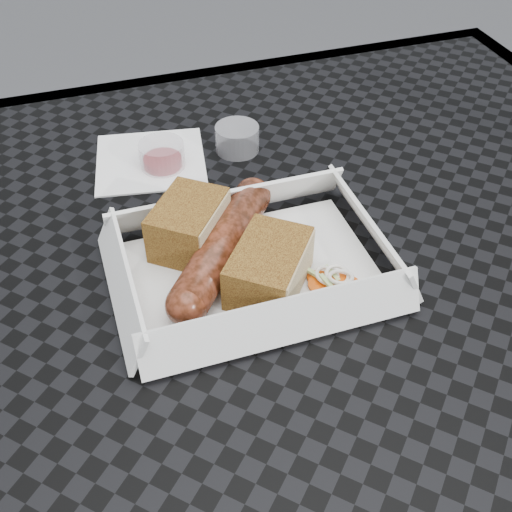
# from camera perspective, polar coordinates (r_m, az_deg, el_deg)

# --- Properties ---
(patio_table) EXTENTS (0.80, 0.80, 0.74)m
(patio_table) POSITION_cam_1_polar(r_m,az_deg,el_deg) (0.68, 7.50, -3.68)
(patio_table) COLOR black
(patio_table) RESTS_ON ground
(food_tray) EXTENTS (0.22, 0.15, 0.00)m
(food_tray) POSITION_cam_1_polar(r_m,az_deg,el_deg) (0.59, -0.31, -1.39)
(food_tray) COLOR white
(food_tray) RESTS_ON patio_table
(bratwurst) EXTENTS (0.13, 0.16, 0.04)m
(bratwurst) POSITION_cam_1_polar(r_m,az_deg,el_deg) (0.58, -2.97, 0.96)
(bratwurst) COLOR maroon
(bratwurst) RESTS_ON food_tray
(bread_near) EXTENTS (0.09, 0.09, 0.05)m
(bread_near) POSITION_cam_1_polar(r_m,az_deg,el_deg) (0.60, -6.01, 2.77)
(bread_near) COLOR brown
(bread_near) RESTS_ON food_tray
(bread_far) EXTENTS (0.10, 0.10, 0.04)m
(bread_far) POSITION_cam_1_polar(r_m,az_deg,el_deg) (0.56, 1.14, -1.06)
(bread_far) COLOR brown
(bread_far) RESTS_ON food_tray
(veg_garnish) EXTENTS (0.03, 0.03, 0.00)m
(veg_garnish) POSITION_cam_1_polar(r_m,az_deg,el_deg) (0.58, 6.44, -2.07)
(veg_garnish) COLOR #D54D09
(veg_garnish) RESTS_ON food_tray
(napkin) EXTENTS (0.14, 0.14, 0.00)m
(napkin) POSITION_cam_1_polar(r_m,az_deg,el_deg) (0.74, -9.35, 8.36)
(napkin) COLOR white
(napkin) RESTS_ON patio_table
(condiment_cup_sauce) EXTENTS (0.05, 0.05, 0.03)m
(condiment_cup_sauce) POSITION_cam_1_polar(r_m,az_deg,el_deg) (0.72, -8.35, 8.82)
(condiment_cup_sauce) COLOR maroon
(condiment_cup_sauce) RESTS_ON patio_table
(condiment_cup_empty) EXTENTS (0.05, 0.05, 0.03)m
(condiment_cup_empty) POSITION_cam_1_polar(r_m,az_deg,el_deg) (0.74, -1.68, 10.40)
(condiment_cup_empty) COLOR silver
(condiment_cup_empty) RESTS_ON patio_table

